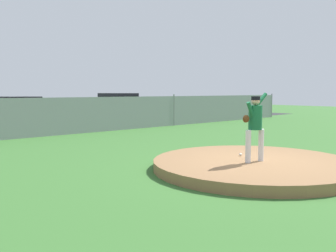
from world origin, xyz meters
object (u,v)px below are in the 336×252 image
object	(u,v)px
parked_car_champagne	(118,108)
parked_car_burgundy	(18,113)
baseball	(241,154)
pitcher_youth	(255,122)

from	to	relation	value
parked_car_champagne	parked_car_burgundy	size ratio (longest dim) A/B	1.05
baseball	parked_car_burgundy	size ratio (longest dim) A/B	0.02
pitcher_youth	baseball	size ratio (longest dim) A/B	22.41
parked_car_champagne	pitcher_youth	bearing A→B (deg)	-113.42
parked_car_burgundy	parked_car_champagne	bearing A→B (deg)	3.96
baseball	parked_car_burgundy	bearing A→B (deg)	92.51
pitcher_youth	parked_car_burgundy	distance (m)	14.51
baseball	parked_car_burgundy	distance (m)	13.80
parked_car_burgundy	baseball	bearing A→B (deg)	-87.49
pitcher_youth	parked_car_champagne	size ratio (longest dim) A/B	0.37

